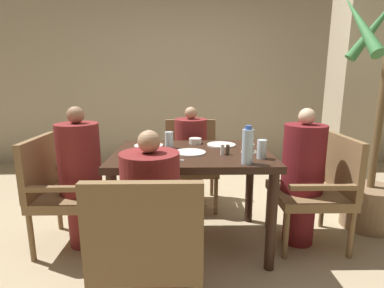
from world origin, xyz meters
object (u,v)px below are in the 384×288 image
at_px(diner_in_near_chair, 151,221).
at_px(water_bottle, 248,146).
at_px(chair_left_side, 63,187).
at_px(glass_tall_near, 262,149).
at_px(glass_tall_mid, 169,140).
at_px(chair_far_side, 191,159).
at_px(potted_palm, 375,157).
at_px(diner_in_far_chair, 191,157).
at_px(diner_in_left_chair, 81,176).
at_px(teacup_with_saucer, 250,149).
at_px(plate_main_right, 221,145).
at_px(plate_dessert_center, 149,146).
at_px(bowl_small, 195,141).
at_px(plate_main_left, 190,152).
at_px(chair_near_corner, 149,244).
at_px(diner_in_right_chair, 302,176).
at_px(chair_right_side, 319,186).

height_order(diner_in_near_chair, water_bottle, diner_in_near_chair).
bearing_deg(chair_left_side, glass_tall_near, -8.14).
bearing_deg(glass_tall_mid, chair_far_side, 75.72).
height_order(chair_left_side, potted_palm, potted_palm).
distance_m(chair_left_side, diner_in_far_chair, 1.23).
xyz_separation_m(diner_in_left_chair, water_bottle, (1.22, -0.35, 0.31)).
relative_size(diner_in_left_chair, teacup_with_saucer, 8.92).
relative_size(plate_main_right, teacup_with_saucer, 1.91).
relative_size(plate_dessert_center, bowl_small, 2.24).
distance_m(chair_left_side, plate_dessert_center, 0.74).
distance_m(chair_far_side, water_bottle, 1.30).
height_order(diner_in_far_chair, glass_tall_mid, diner_in_far_chair).
bearing_deg(plate_main_left, diner_in_near_chair, -108.98).
bearing_deg(diner_in_far_chair, bowl_small, -85.48).
xyz_separation_m(plate_main_left, water_bottle, (0.37, -0.29, 0.11)).
distance_m(diner_in_left_chair, glass_tall_mid, 0.74).
bearing_deg(chair_near_corner, plate_dessert_center, 96.58).
height_order(glass_tall_near, glass_tall_mid, same).
bearing_deg(bowl_small, glass_tall_near, -48.08).
height_order(diner_in_left_chair, plate_main_right, diner_in_left_chair).
height_order(plate_dessert_center, glass_tall_mid, glass_tall_mid).
bearing_deg(diner_in_near_chair, chair_near_corner, -90.00).
relative_size(diner_in_right_chair, plate_main_left, 4.60).
xyz_separation_m(chair_left_side, diner_in_near_chair, (0.77, -0.70, 0.06)).
distance_m(potted_palm, teacup_with_saucer, 1.19).
distance_m(chair_left_side, teacup_with_saucer, 1.48).
xyz_separation_m(diner_in_left_chair, glass_tall_mid, (0.68, 0.12, 0.26)).
bearing_deg(water_bottle, plate_dessert_center, 143.29).
bearing_deg(plate_dessert_center, chair_left_side, -164.19).
height_order(plate_main_right, bowl_small, bowl_small).
distance_m(diner_in_far_chair, plate_dessert_center, 0.67).
height_order(chair_right_side, plate_dessert_center, chair_right_side).
height_order(diner_in_near_chair, potted_palm, potted_palm).
bearing_deg(glass_tall_near, plate_dessert_center, 154.60).
height_order(chair_near_corner, plate_dessert_center, chair_near_corner).
relative_size(diner_in_far_chair, chair_near_corner, 1.19).
relative_size(chair_far_side, water_bottle, 3.45).
bearing_deg(glass_tall_mid, plate_main_right, 11.63).
bearing_deg(glass_tall_mid, bowl_small, 38.00).
distance_m(diner_in_right_chair, chair_near_corner, 1.39).
xyz_separation_m(chair_left_side, plate_main_left, (0.99, -0.05, 0.29)).
height_order(chair_far_side, glass_tall_mid, glass_tall_mid).
xyz_separation_m(chair_near_corner, bowl_small, (0.27, 1.13, 0.31)).
bearing_deg(diner_in_left_chair, diner_in_near_chair, -47.89).
height_order(chair_right_side, bowl_small, chair_right_side).
bearing_deg(plate_main_left, diner_in_far_chair, 88.70).
bearing_deg(potted_palm, water_bottle, -154.55).
bearing_deg(plate_main_left, potted_palm, 10.39).
bearing_deg(chair_far_side, chair_right_side, -39.70).
distance_m(chair_right_side, chair_near_corner, 1.50).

